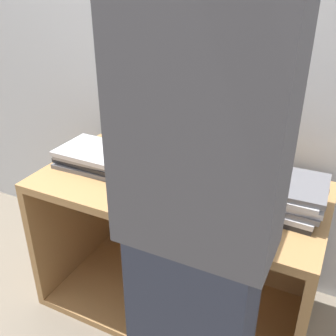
{
  "coord_description": "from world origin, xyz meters",
  "views": [
    {
      "loc": [
        0.61,
        -1.01,
        1.53
      ],
      "look_at": [
        0.0,
        0.22,
        0.81
      ],
      "focal_mm": 42.0,
      "sensor_mm": 36.0,
      "label": 1
    }
  ],
  "objects_px": {
    "laptop_open": "(182,168)",
    "laptop_stack_right": "(273,192)",
    "laptop_stack_left": "(100,157)",
    "person": "(197,224)"
  },
  "relations": [
    {
      "from": "laptop_open",
      "to": "person",
      "type": "height_order",
      "value": "person"
    },
    {
      "from": "laptop_open",
      "to": "person",
      "type": "distance_m",
      "value": 0.69
    },
    {
      "from": "laptop_open",
      "to": "laptop_stack_left",
      "type": "relative_size",
      "value": 0.97
    },
    {
      "from": "laptop_stack_right",
      "to": "person",
      "type": "distance_m",
      "value": 0.58
    },
    {
      "from": "laptop_open",
      "to": "laptop_stack_right",
      "type": "height_order",
      "value": "laptop_open"
    },
    {
      "from": "laptop_stack_right",
      "to": "laptop_open",
      "type": "bearing_deg",
      "value": 173.71
    },
    {
      "from": "laptop_open",
      "to": "laptop_stack_right",
      "type": "xyz_separation_m",
      "value": [
        0.4,
        -0.04,
        0.01
      ]
    },
    {
      "from": "laptop_open",
      "to": "laptop_stack_right",
      "type": "relative_size",
      "value": 0.93
    },
    {
      "from": "laptop_stack_left",
      "to": "laptop_stack_right",
      "type": "relative_size",
      "value": 0.96
    },
    {
      "from": "laptop_stack_left",
      "to": "person",
      "type": "relative_size",
      "value": 0.21
    }
  ]
}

